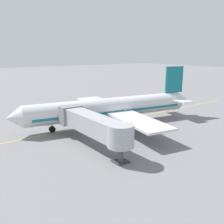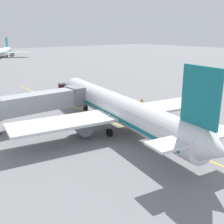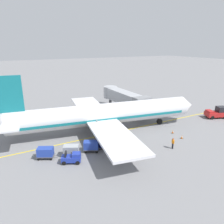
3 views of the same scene
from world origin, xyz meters
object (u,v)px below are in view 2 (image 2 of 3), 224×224
at_px(baggage_tug_trailing, 200,129).
at_px(baggage_cart_second_in_train, 189,129).
at_px(baggage_cart_third_in_train, 206,138).
at_px(safety_cone_nose_right, 109,106).
at_px(pushback_tractor, 63,90).
at_px(ground_crew_wing_walker, 142,103).
at_px(parked_airliner, 118,108).
at_px(jet_bridge, 35,103).
at_px(baggage_cart_front, 172,124).
at_px(baggage_tug_lead, 156,121).
at_px(distant_taxiing_airliner, 2,52).
at_px(safety_cone_nose_left, 120,104).

xyz_separation_m(baggage_tug_trailing, baggage_cart_second_in_train, (-1.79, 0.52, 0.24)).
xyz_separation_m(baggage_tug_trailing, baggage_cart_third_in_train, (-2.83, -2.79, 0.24)).
bearing_deg(safety_cone_nose_right, baggage_cart_third_in_train, -95.05).
height_order(baggage_tug_trailing, baggage_cart_third_in_train, baggage_tug_trailing).
bearing_deg(pushback_tractor, ground_crew_wing_walker, -71.84).
xyz_separation_m(parked_airliner, jet_bridge, (-8.14, 9.29, 0.27)).
bearing_deg(safety_cone_nose_right, baggage_cart_front, -92.85).
bearing_deg(baggage_tug_lead, jet_bridge, 139.30).
height_order(baggage_cart_second_in_train, ground_crew_wing_walker, ground_crew_wing_walker).
relative_size(jet_bridge, baggage_tug_lead, 5.91).
bearing_deg(baggage_cart_front, baggage_tug_trailing, -63.94).
relative_size(jet_bridge, baggage_cart_second_in_train, 5.50).
bearing_deg(baggage_tug_trailing, baggage_cart_second_in_train, 163.83).
xyz_separation_m(jet_bridge, baggage_cart_second_in_train, (13.89, -17.13, -2.51)).
bearing_deg(baggage_cart_front, baggage_cart_third_in_train, -100.33).
distance_m(baggage_tug_trailing, safety_cone_nose_right, 18.74).
height_order(baggage_tug_trailing, baggage_cart_second_in_train, baggage_tug_trailing).
xyz_separation_m(baggage_cart_front, safety_cone_nose_right, (0.76, 15.25, -0.66)).
height_order(jet_bridge, distant_taxiing_airliner, distant_taxiing_airliner).
height_order(parked_airliner, pushback_tractor, parked_airliner).
distance_m(safety_cone_nose_left, distant_taxiing_airliner, 116.41).
xyz_separation_m(parked_airliner, distant_taxiing_airliner, (24.39, 125.42, -0.16)).
bearing_deg(ground_crew_wing_walker, parked_airliner, -150.58).
relative_size(parked_airliner, safety_cone_nose_right, 63.08).
bearing_deg(safety_cone_nose_right, pushback_tractor, 96.97).
bearing_deg(jet_bridge, distant_taxiing_airliner, 74.35).
relative_size(baggage_cart_second_in_train, safety_cone_nose_right, 4.91).
height_order(parked_airliner, baggage_tug_lead, parked_airliner).
bearing_deg(baggage_tug_lead, baggage_tug_trailing, -70.63).
bearing_deg(pushback_tractor, baggage_tug_lead, -88.79).
bearing_deg(ground_crew_wing_walker, pushback_tractor, 108.16).
bearing_deg(baggage_cart_second_in_train, pushback_tractor, 91.56).
xyz_separation_m(parked_airliner, safety_cone_nose_left, (9.01, 10.06, -2.90)).
relative_size(pushback_tractor, distant_taxiing_airliner, 0.15).
height_order(baggage_tug_trailing, ground_crew_wing_walker, ground_crew_wing_walker).
bearing_deg(baggage_cart_second_in_train, distant_taxiing_airliner, 82.04).
xyz_separation_m(jet_bridge, safety_cone_nose_right, (14.75, 1.05, -3.17)).
height_order(pushback_tractor, baggage_tug_lead, pushback_tractor).
bearing_deg(pushback_tractor, baggage_cart_second_in_train, -88.44).
height_order(baggage_tug_lead, baggage_cart_third_in_train, baggage_tug_lead).
bearing_deg(baggage_cart_third_in_train, distant_taxiing_airliner, 81.80).
height_order(pushback_tractor, baggage_cart_second_in_train, pushback_tractor).
bearing_deg(safety_cone_nose_left, distant_taxiing_airliner, 82.41).
bearing_deg(baggage_cart_second_in_train, safety_cone_nose_right, 87.30).
relative_size(baggage_tug_trailing, distant_taxiing_airliner, 0.09).
relative_size(jet_bridge, baggage_cart_third_in_train, 5.50).
relative_size(baggage_cart_front, safety_cone_nose_right, 4.91).
height_order(jet_bridge, baggage_cart_second_in_train, jet_bridge).
xyz_separation_m(pushback_tractor, baggage_cart_second_in_train, (0.88, -32.41, -0.15)).
relative_size(baggage_tug_lead, distant_taxiing_airliner, 0.08).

